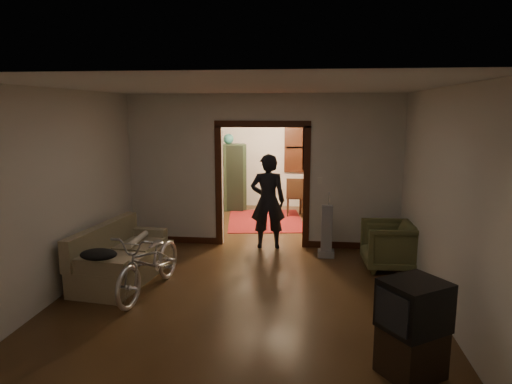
% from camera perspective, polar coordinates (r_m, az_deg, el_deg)
% --- Properties ---
extents(floor, '(5.00, 8.50, 0.01)m').
position_cam_1_polar(floor, '(7.97, 0.25, -8.12)').
color(floor, '#321F0F').
rests_on(floor, ground).
extents(ceiling, '(5.00, 8.50, 0.01)m').
position_cam_1_polar(ceiling, '(7.57, 0.27, 12.42)').
color(ceiling, white).
rests_on(ceiling, floor).
extents(wall_back, '(5.00, 0.02, 2.80)m').
position_cam_1_polar(wall_back, '(11.85, 2.53, 4.89)').
color(wall_back, beige).
rests_on(wall_back, floor).
extents(wall_left, '(0.02, 8.50, 2.80)m').
position_cam_1_polar(wall_left, '(8.30, -17.17, 2.09)').
color(wall_left, beige).
rests_on(wall_left, floor).
extents(wall_right, '(0.02, 8.50, 2.80)m').
position_cam_1_polar(wall_right, '(7.78, 18.89, 1.46)').
color(wall_right, beige).
rests_on(wall_right, floor).
extents(partition_wall, '(5.00, 0.14, 2.80)m').
position_cam_1_polar(partition_wall, '(8.38, 0.82, 2.63)').
color(partition_wall, beige).
rests_on(partition_wall, floor).
extents(door_casing, '(1.74, 0.20, 2.32)m').
position_cam_1_polar(door_casing, '(8.43, 0.82, 0.61)').
color(door_casing, black).
rests_on(door_casing, floor).
extents(far_window, '(0.98, 0.06, 1.28)m').
position_cam_1_polar(far_window, '(11.77, 5.94, 5.54)').
color(far_window, black).
rests_on(far_window, wall_back).
extents(chandelier, '(0.24, 0.24, 0.24)m').
position_cam_1_polar(chandelier, '(10.05, 1.86, 9.34)').
color(chandelier, '#FFE0A5').
rests_on(chandelier, ceiling).
extents(light_switch, '(0.08, 0.01, 0.12)m').
position_cam_1_polar(light_switch, '(8.29, 8.01, 1.39)').
color(light_switch, silver).
rests_on(light_switch, partition_wall).
extents(sofa, '(1.03, 1.89, 0.83)m').
position_cam_1_polar(sofa, '(7.15, -16.18, -7.26)').
color(sofa, '#746C4D').
rests_on(sofa, floor).
extents(rolled_paper, '(0.09, 0.73, 0.09)m').
position_cam_1_polar(rolled_paper, '(7.35, -14.60, -5.76)').
color(rolled_paper, beige).
rests_on(rolled_paper, sofa).
extents(jacket, '(0.48, 0.36, 0.14)m').
position_cam_1_polar(jacket, '(6.27, -19.08, -7.38)').
color(jacket, black).
rests_on(jacket, sofa).
extents(bicycle, '(0.83, 1.78, 0.90)m').
position_cam_1_polar(bicycle, '(6.53, -13.09, -8.47)').
color(bicycle, silver).
rests_on(bicycle, floor).
extents(armchair, '(0.87, 0.85, 0.76)m').
position_cam_1_polar(armchair, '(7.63, 16.34, -6.42)').
color(armchair, brown).
rests_on(armchair, floor).
extents(tv_stand, '(0.69, 0.68, 0.47)m').
position_cam_1_polar(tv_stand, '(4.86, 18.82, -18.41)').
color(tv_stand, black).
rests_on(tv_stand, floor).
extents(crt_tv, '(0.73, 0.72, 0.47)m').
position_cam_1_polar(crt_tv, '(4.65, 19.17, -13.25)').
color(crt_tv, black).
rests_on(crt_tv, tv_stand).
extents(vacuum, '(0.34, 0.30, 0.91)m').
position_cam_1_polar(vacuum, '(7.96, 8.81, -4.86)').
color(vacuum, gray).
rests_on(vacuum, floor).
extents(person, '(0.68, 0.49, 1.74)m').
position_cam_1_polar(person, '(8.31, 1.49, -1.16)').
color(person, black).
rests_on(person, floor).
extents(oriental_rug, '(1.95, 2.39, 0.02)m').
position_cam_1_polar(oriental_rug, '(10.47, 1.17, -3.57)').
color(oriental_rug, maroon).
rests_on(oriental_rug, floor).
extents(locker, '(0.93, 0.67, 1.67)m').
position_cam_1_polar(locker, '(11.49, -3.41, 1.86)').
color(locker, '#1F2D1B').
rests_on(locker, floor).
extents(globe, '(0.25, 0.25, 0.25)m').
position_cam_1_polar(globe, '(11.38, -3.47, 7.38)').
color(globe, '#1E5972').
rests_on(globe, locker).
extents(desk, '(1.04, 0.73, 0.70)m').
position_cam_1_polar(desk, '(11.29, 7.76, -0.86)').
color(desk, black).
rests_on(desk, floor).
extents(desk_chair, '(0.47, 0.47, 0.93)m').
position_cam_1_polar(desk_chair, '(10.92, 4.94, -0.58)').
color(desk_chair, black).
rests_on(desk_chair, floor).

